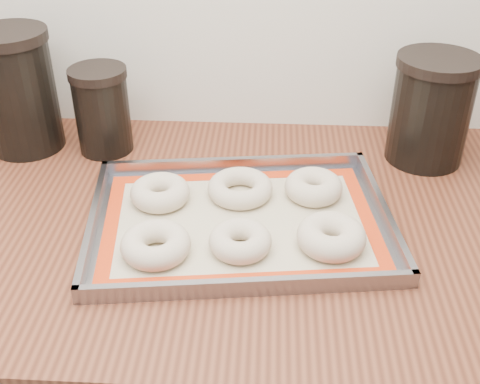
# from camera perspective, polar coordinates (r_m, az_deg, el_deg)

# --- Properties ---
(countertop) EXTENTS (3.06, 0.68, 0.04)m
(countertop) POSITION_cam_1_polar(r_m,az_deg,el_deg) (0.98, -4.36, -2.94)
(countertop) COLOR brown
(countertop) RESTS_ON cabinet
(baking_tray) EXTENTS (0.50, 0.38, 0.03)m
(baking_tray) POSITION_cam_1_polar(r_m,az_deg,el_deg) (0.93, -0.00, -2.72)
(baking_tray) COLOR gray
(baking_tray) RESTS_ON countertop
(baking_mat) EXTENTS (0.45, 0.34, 0.00)m
(baking_mat) POSITION_cam_1_polar(r_m,az_deg,el_deg) (0.94, 0.00, -2.82)
(baking_mat) COLOR #C6B793
(baking_mat) RESTS_ON baking_tray
(bagel_front_left) EXTENTS (0.11, 0.11, 0.04)m
(bagel_front_left) POSITION_cam_1_polar(r_m,az_deg,el_deg) (0.87, -7.99, -4.96)
(bagel_front_left) COLOR beige
(bagel_front_left) RESTS_ON baking_mat
(bagel_front_mid) EXTENTS (0.12, 0.12, 0.03)m
(bagel_front_mid) POSITION_cam_1_polar(r_m,az_deg,el_deg) (0.87, 0.02, -4.65)
(bagel_front_mid) COLOR beige
(bagel_front_mid) RESTS_ON baking_mat
(bagel_front_right) EXTENTS (0.10, 0.10, 0.04)m
(bagel_front_right) POSITION_cam_1_polar(r_m,az_deg,el_deg) (0.88, 8.65, -4.19)
(bagel_front_right) COLOR beige
(bagel_front_right) RESTS_ON baking_mat
(bagel_back_left) EXTENTS (0.11, 0.11, 0.04)m
(bagel_back_left) POSITION_cam_1_polar(r_m,az_deg,el_deg) (0.98, -7.59, -0.05)
(bagel_back_left) COLOR beige
(bagel_back_left) RESTS_ON baking_mat
(bagel_back_mid) EXTENTS (0.12, 0.12, 0.03)m
(bagel_back_mid) POSITION_cam_1_polar(r_m,az_deg,el_deg) (0.99, 0.01, 0.38)
(bagel_back_mid) COLOR beige
(bagel_back_mid) RESTS_ON baking_mat
(bagel_back_right) EXTENTS (0.11, 0.11, 0.04)m
(bagel_back_right) POSITION_cam_1_polar(r_m,az_deg,el_deg) (0.99, 6.99, 0.50)
(bagel_back_right) COLOR beige
(bagel_back_right) RESTS_ON baking_mat
(canister_left) EXTENTS (0.14, 0.14, 0.22)m
(canister_left) POSITION_cam_1_polar(r_m,az_deg,el_deg) (1.18, -20.29, 9.00)
(canister_left) COLOR black
(canister_left) RESTS_ON countertop
(canister_mid) EXTENTS (0.10, 0.10, 0.16)m
(canister_mid) POSITION_cam_1_polar(r_m,az_deg,el_deg) (1.13, -12.94, 7.60)
(canister_mid) COLOR black
(canister_mid) RESTS_ON countertop
(canister_right) EXTENTS (0.14, 0.14, 0.19)m
(canister_right) POSITION_cam_1_polar(r_m,az_deg,el_deg) (1.12, 17.65, 7.48)
(canister_right) COLOR black
(canister_right) RESTS_ON countertop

